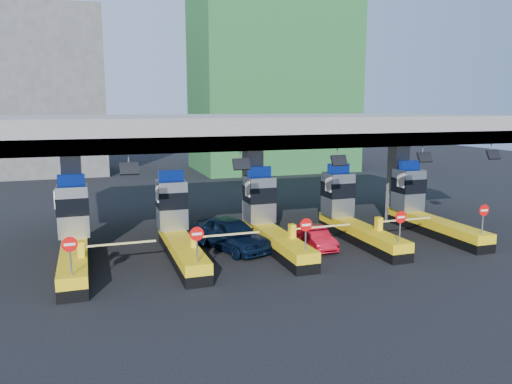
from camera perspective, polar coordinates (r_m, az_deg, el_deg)
name	(u,v)px	position (r m, az deg, el deg)	size (l,w,h in m)	color
ground	(270,246)	(27.30, 1.62, -6.22)	(120.00, 120.00, 0.00)	black
toll_canopy	(253,131)	(28.99, -0.30, 7.03)	(28.00, 12.09, 7.00)	slate
toll_lane_far_left	(74,235)	(25.64, -20.12, -4.65)	(4.43, 8.00, 4.16)	black
toll_lane_left	(177,227)	(25.96, -9.01, -3.99)	(4.43, 8.00, 4.16)	black
toll_lane_center	(268,220)	(27.21, 1.44, -3.23)	(4.43, 8.00, 4.16)	black
toll_lane_right	(350,214)	(29.27, 10.67, -2.47)	(4.43, 8.00, 4.16)	black
toll_lane_far_right	(423,208)	(31.99, 18.51, -1.77)	(4.43, 8.00, 4.16)	black
bg_building_scaffold	(272,50)	(60.78, 1.82, 15.88)	(18.00, 12.00, 28.00)	#1E5926
bg_building_concrete	(37,93)	(60.82, -23.70, 10.35)	(14.00, 10.00, 18.00)	#4C4C49
van	(231,234)	(26.49, -2.83, -4.79)	(2.04, 5.06, 1.73)	black
red_car	(315,237)	(27.03, 6.71, -5.15)	(1.24, 3.56, 1.17)	red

